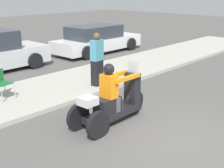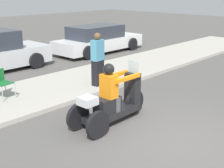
{
  "view_description": "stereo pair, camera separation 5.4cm",
  "coord_description": "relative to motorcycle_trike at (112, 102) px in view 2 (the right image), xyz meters",
  "views": [
    {
      "loc": [
        -5.36,
        -3.21,
        3.15
      ],
      "look_at": [
        -0.23,
        1.51,
        0.99
      ],
      "focal_mm": 50.0,
      "sensor_mm": 36.0,
      "label": 1
    },
    {
      "loc": [
        -5.32,
        -3.25,
        3.15
      ],
      "look_at": [
        -0.23,
        1.51,
        0.99
      ],
      "focal_mm": 50.0,
      "sensor_mm": 36.0,
      "label": 2
    }
  ],
  "objects": [
    {
      "name": "sidewalk_strip",
      "position": [
        0.23,
        3.09,
        -0.48
      ],
      "size": [
        28.0,
        2.8,
        0.12
      ],
      "color": "#B2ADA3",
      "rests_on": "ground"
    },
    {
      "name": "ground_plane",
      "position": [
        0.23,
        -1.51,
        -0.54
      ],
      "size": [
        60.0,
        60.0,
        0.0
      ],
      "primitive_type": "plane",
      "color": "#565451"
    },
    {
      "name": "spectator_near_curb",
      "position": [
        1.67,
        2.19,
        0.4
      ],
      "size": [
        0.43,
        0.29,
        1.7
      ],
      "color": "black",
      "rests_on": "sidewalk_strip"
    },
    {
      "name": "motorcycle_trike",
      "position": [
        0.0,
        0.0,
        0.0
      ],
      "size": [
        2.28,
        0.75,
        1.5
      ],
      "color": "black",
      "rests_on": "ground"
    },
    {
      "name": "folding_chair_curbside",
      "position": [
        -1.07,
        3.32,
        0.09
      ],
      "size": [
        0.53,
        0.53,
        0.82
      ],
      "color": "#A5A8AD",
      "rests_on": "sidewalk_strip"
    },
    {
      "name": "parked_car_lot_right",
      "position": [
        5.85,
        6.43,
        0.11
      ],
      "size": [
        4.84,
        1.95,
        1.37
      ],
      "color": "silver",
      "rests_on": "ground"
    }
  ]
}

